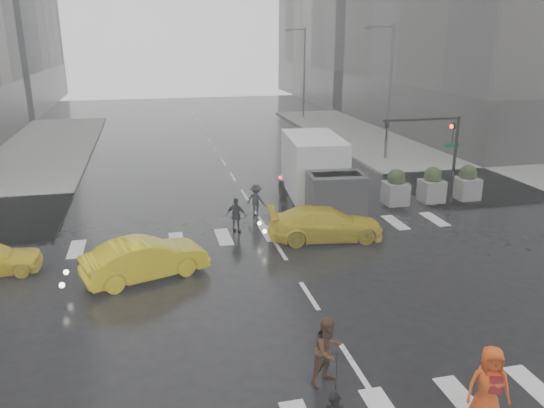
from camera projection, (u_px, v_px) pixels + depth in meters
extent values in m
plane|color=black|center=(309.00, 296.00, 17.61)|extent=(120.00, 120.00, 0.00)
cube|color=slate|center=(497.00, 155.00, 38.07)|extent=(35.00, 35.00, 0.15)
cube|color=#2E2B29|center=(527.00, 105.00, 48.30)|extent=(26.05, 26.05, 4.40)
cube|color=#2E2B29|center=(389.00, 80.00, 75.19)|extent=(26.05, 26.05, 4.40)
cylinder|color=black|center=(454.00, 161.00, 26.52)|extent=(0.16, 0.16, 4.50)
cylinder|color=black|center=(422.00, 119.00, 25.43)|extent=(4.00, 0.12, 0.12)
imported|color=black|center=(453.00, 132.00, 26.03)|extent=(0.16, 0.20, 1.00)
imported|color=black|center=(386.00, 131.00, 25.20)|extent=(0.16, 0.20, 1.00)
sphere|color=#FF190C|center=(452.00, 126.00, 25.92)|extent=(0.20, 0.20, 0.20)
cube|color=#0D5B30|center=(453.00, 145.00, 26.57)|extent=(0.90, 0.03, 0.22)
cylinder|color=#59595B|center=(389.00, 94.00, 35.33)|extent=(0.20, 0.20, 9.00)
cylinder|color=#59595B|center=(381.00, 26.00, 33.83)|extent=(1.80, 0.12, 0.12)
cube|color=#59595B|center=(368.00, 28.00, 33.66)|extent=(0.50, 0.22, 0.15)
cylinder|color=#59595B|center=(304.00, 74.00, 53.88)|extent=(0.20, 0.20, 9.00)
cylinder|color=#59595B|center=(296.00, 29.00, 52.37)|extent=(1.80, 0.12, 0.12)
cube|color=#59595B|center=(287.00, 30.00, 52.21)|extent=(0.50, 0.22, 0.15)
cube|color=slate|center=(395.00, 193.00, 26.53)|extent=(1.10, 1.10, 1.10)
sphere|color=black|center=(396.00, 178.00, 26.28)|extent=(0.90, 0.90, 0.90)
cube|color=slate|center=(431.00, 191.00, 26.96)|extent=(1.10, 1.10, 1.10)
sphere|color=black|center=(433.00, 176.00, 26.72)|extent=(0.90, 0.90, 0.90)
cube|color=slate|center=(466.00, 188.00, 27.40)|extent=(1.10, 1.10, 1.10)
sphere|color=black|center=(468.00, 173.00, 27.16)|extent=(0.90, 0.90, 0.90)
imported|color=black|center=(337.00, 371.00, 10.36)|extent=(1.15, 1.17, 0.88)
imported|color=#432818|center=(328.00, 351.00, 12.98)|extent=(1.07, 0.98, 1.78)
imported|color=#D6440F|center=(489.00, 387.00, 11.54)|extent=(1.08, 0.87, 1.92)
cube|color=maroon|center=(495.00, 384.00, 11.32)|extent=(0.32, 0.24, 0.40)
imported|color=black|center=(236.00, 215.00, 23.04)|extent=(1.07, 0.93, 1.56)
imported|color=black|center=(256.00, 200.00, 25.16)|extent=(1.12, 1.08, 1.56)
imported|color=yellow|center=(145.00, 259.00, 18.74)|extent=(4.63, 2.85, 1.44)
imported|color=yellow|center=(326.00, 223.00, 22.30)|extent=(4.48, 2.45, 1.41)
cube|color=silver|center=(313.00, 165.00, 26.20)|extent=(2.51, 4.82, 2.83)
cube|color=#2D2E32|center=(336.00, 200.00, 23.35)|extent=(2.41, 1.89, 2.41)
cube|color=black|center=(336.00, 184.00, 23.13)|extent=(2.10, 0.94, 0.94)
cylinder|color=black|center=(313.00, 222.00, 23.17)|extent=(0.29, 0.94, 0.94)
cylinder|color=black|center=(360.00, 218.00, 23.65)|extent=(0.29, 0.94, 0.94)
cylinder|color=black|center=(298.00, 206.00, 25.31)|extent=(0.29, 0.94, 0.94)
cylinder|color=black|center=(342.00, 203.00, 25.79)|extent=(0.29, 0.94, 0.94)
cylinder|color=black|center=(283.00, 189.00, 28.03)|extent=(0.29, 0.94, 0.94)
cylinder|color=black|center=(323.00, 187.00, 28.51)|extent=(0.29, 0.94, 0.94)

